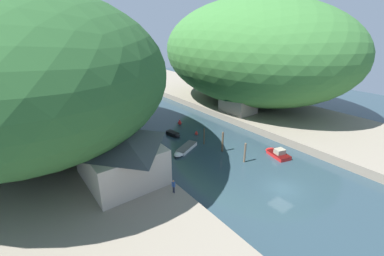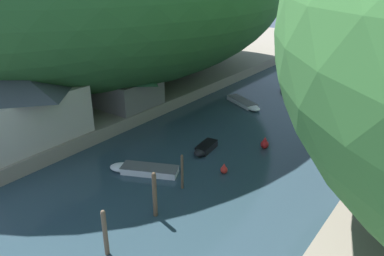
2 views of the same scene
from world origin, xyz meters
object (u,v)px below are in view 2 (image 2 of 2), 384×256
(boathouse_shed, at_px, (122,84))
(boat_small_dinghy, at_px, (142,169))
(channel_buoy_near, at_px, (265,144))
(boat_open_rowboat, at_px, (245,104))
(channel_buoy_far, at_px, (224,169))
(boat_far_right_bank, at_px, (204,149))
(boat_navy_launch, at_px, (291,94))
(waterfront_building, at_px, (17,100))
(person_by_boathouse, at_px, (16,141))

(boathouse_shed, bearing_deg, boat_small_dinghy, -37.94)
(channel_buoy_near, bearing_deg, boat_small_dinghy, -120.73)
(boat_small_dinghy, distance_m, boat_open_rowboat, 20.10)
(channel_buoy_far, bearing_deg, boat_far_right_bank, 148.06)
(boat_far_right_bank, relative_size, channel_buoy_near, 2.88)
(boat_open_rowboat, bearing_deg, boat_navy_launch, -176.98)
(boathouse_shed, bearing_deg, boat_navy_launch, 54.55)
(boat_navy_launch, xyz_separation_m, channel_buoy_near, (4.44, -16.59, 0.15))
(channel_buoy_near, bearing_deg, boathouse_shed, -174.00)
(boat_far_right_bank, xyz_separation_m, channel_buoy_far, (3.64, -2.27, 0.03))
(waterfront_building, height_order, boat_small_dinghy, waterfront_building)
(boat_navy_launch, bearing_deg, boathouse_shed, 16.90)
(boat_open_rowboat, bearing_deg, channel_buoy_far, 49.90)
(boat_small_dinghy, distance_m, channel_buoy_far, 7.08)
(boat_navy_launch, bearing_deg, person_by_boathouse, 32.93)
(boathouse_shed, distance_m, boat_navy_launch, 22.90)
(boathouse_shed, height_order, boat_small_dinghy, boathouse_shed)
(waterfront_building, xyz_separation_m, boat_open_rowboat, (10.90, 23.52, -4.69))
(boat_navy_launch, relative_size, person_by_boathouse, 3.15)
(waterfront_building, xyz_separation_m, channel_buoy_far, (17.84, 7.61, -4.61))
(boat_open_rowboat, relative_size, person_by_boathouse, 3.59)
(person_by_boathouse, bearing_deg, channel_buoy_near, -34.99)
(person_by_boathouse, bearing_deg, boat_navy_launch, -9.62)
(boat_open_rowboat, height_order, channel_buoy_far, channel_buoy_far)
(waterfront_building, distance_m, boat_open_rowboat, 26.34)
(boathouse_shed, relative_size, boat_far_right_bank, 2.30)
(boathouse_shed, relative_size, channel_buoy_near, 6.63)
(waterfront_building, height_order, boat_far_right_bank, waterfront_building)
(boat_open_rowboat, height_order, boat_navy_launch, boat_navy_launch)
(boathouse_shed, height_order, channel_buoy_far, boathouse_shed)
(boat_small_dinghy, bearing_deg, boat_far_right_bank, -43.70)
(boat_far_right_bank, xyz_separation_m, channel_buoy_near, (4.22, 4.19, 0.13))
(boat_small_dinghy, height_order, boat_navy_launch, boat_navy_launch)
(boat_far_right_bank, bearing_deg, person_by_boathouse, 37.53)
(boat_open_rowboat, bearing_deg, boat_small_dinghy, 29.78)
(boat_navy_launch, relative_size, channel_buoy_far, 5.66)
(boathouse_shed, distance_m, channel_buoy_far, 17.93)
(waterfront_building, distance_m, boat_navy_launch, 34.01)
(channel_buoy_near, bearing_deg, person_by_boathouse, -134.78)
(waterfront_building, relative_size, boat_navy_launch, 2.03)
(boat_far_right_bank, relative_size, channel_buoy_far, 3.66)
(channel_buoy_near, bearing_deg, boat_navy_launch, 104.97)
(boat_small_dinghy, bearing_deg, waterfront_building, 80.28)
(boat_small_dinghy, relative_size, boat_navy_launch, 1.15)
(person_by_boathouse, bearing_deg, waterfront_building, 60.79)
(boathouse_shed, xyz_separation_m, boat_open_rowboat, (10.04, 11.30, -3.54))
(boat_open_rowboat, relative_size, channel_buoy_far, 6.46)
(boat_far_right_bank, relative_size, boat_navy_launch, 0.65)
(channel_buoy_far, bearing_deg, person_by_boathouse, -147.99)
(waterfront_building, relative_size, boat_open_rowboat, 1.78)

